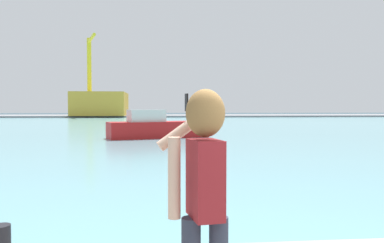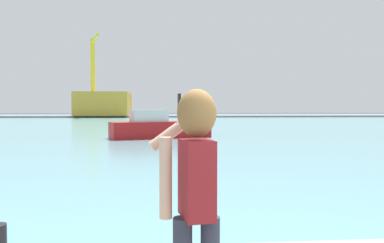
% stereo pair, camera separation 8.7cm
% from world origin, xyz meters
% --- Properties ---
extents(ground_plane, '(220.00, 220.00, 0.00)m').
position_xyz_m(ground_plane, '(0.00, 50.00, 0.00)').
color(ground_plane, '#334751').
extents(harbor_water, '(140.00, 100.00, 0.02)m').
position_xyz_m(harbor_water, '(0.00, 52.00, 0.01)').
color(harbor_water, '#6BA8B2').
rests_on(harbor_water, ground_plane).
extents(far_shore_dock, '(140.00, 20.00, 0.40)m').
position_xyz_m(far_shore_dock, '(0.00, 92.00, 0.20)').
color(far_shore_dock, gray).
rests_on(far_shore_dock, ground_plane).
extents(person_photographer, '(0.53, 0.55, 1.74)m').
position_xyz_m(person_photographer, '(-1.15, 0.31, 1.61)').
color(person_photographer, '#2D3342').
rests_on(person_photographer, quay_promenade).
extents(boat_moored, '(7.37, 4.05, 2.01)m').
position_xyz_m(boat_moored, '(-1.50, 24.64, 0.76)').
color(boat_moored, '#B21919').
rests_on(boat_moored, harbor_water).
extents(warehouse_left, '(11.91, 13.56, 5.36)m').
position_xyz_m(warehouse_left, '(-14.55, 87.70, 3.08)').
color(warehouse_left, gold).
rests_on(warehouse_left, far_shore_dock).
extents(port_crane, '(3.44, 9.39, 17.94)m').
position_xyz_m(port_crane, '(-16.78, 86.51, 11.01)').
color(port_crane, yellow).
rests_on(port_crane, far_shore_dock).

